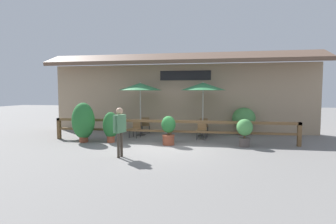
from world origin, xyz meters
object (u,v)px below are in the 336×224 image
Objects in this scene: potted_plant_tall_tropical at (168,129)px; potted_plant_entrance_palm at (245,131)px; chair_near_streetside at (135,128)px; chair_middle_streetside at (202,129)px; potted_plant_corner_fern at (244,119)px; chair_middle_wallside at (204,125)px; pedestrian at (120,125)px; potted_plant_small_flowering at (83,121)px; dining_table_near at (140,123)px; dining_table_middle at (203,125)px; potted_plant_broad_leaf at (111,126)px; chair_near_wallside at (146,124)px; patio_umbrella_middle at (203,87)px; patio_umbrella_near at (140,87)px.

potted_plant_tall_tropical is 1.08× the size of potted_plant_entrance_palm.
chair_near_streetside is 1.00× the size of chair_middle_streetside.
chair_near_streetside is 0.61× the size of potted_plant_corner_fern.
pedestrian reaches higher than chair_middle_wallside.
potted_plant_small_flowering reaches higher than chair_middle_streetside.
potted_plant_corner_fern reaches higher than potted_plant_tall_tropical.
pedestrian is (-1.22, -2.29, 0.42)m from potted_plant_tall_tropical.
dining_table_near is 2.79m from potted_plant_tall_tropical.
dining_table_middle is 0.66× the size of potted_plant_corner_fern.
chair_near_streetside is at bearing 63.91° from potted_plant_broad_leaf.
chair_near_wallside is 0.32× the size of patio_umbrella_middle.
patio_umbrella_near is 2.05m from chair_near_streetside.
dining_table_near is at bearing 70.60° from potted_plant_broad_leaf.
potted_plant_small_flowering is at bearing -157.43° from chair_middle_streetside.
chair_near_streetside is 3.09m from chair_middle_streetside.
chair_middle_wallside is at bearing 13.26° from dining_table_near.
chair_middle_streetside is 4.01m from potted_plant_broad_leaf.
patio_umbrella_middle reaches higher than chair_middle_wallside.
potted_plant_small_flowering is at bearing 44.41° from chair_near_wallside.
pedestrian is at bearing -82.88° from dining_table_near.
chair_near_wallside is 5.40m from potted_plant_entrance_palm.
patio_umbrella_middle is 3.14× the size of chair_middle_streetside.
patio_umbrella_near is 1.91× the size of potted_plant_corner_fern.
chair_middle_streetside is 1.41m from chair_middle_wallside.
potted_plant_entrance_palm is (4.81, -1.33, 0.17)m from chair_near_streetside.
potted_plant_corner_fern is (5.04, 0.88, -1.59)m from patio_umbrella_near.
chair_near_streetside is 2.42m from potted_plant_small_flowering.
potted_plant_small_flowering is at bearing -127.55° from chair_near_streetside.
potted_plant_small_flowering is (-1.88, -2.21, 0.30)m from dining_table_near.
potted_plant_broad_leaf is 0.79× the size of pedestrian.
potted_plant_corner_fern is (0.29, 2.90, 0.18)m from potted_plant_entrance_palm.
chair_middle_wallside is at bearing -175.57° from potted_plant_corner_fern.
potted_plant_broad_leaf is at bearing 7.29° from potted_plant_small_flowering.
potted_plant_entrance_palm is at bearing -95.77° from potted_plant_corner_fern.
potted_plant_corner_fern is at bearing -173.39° from chair_middle_wallside.
potted_plant_broad_leaf is at bearing -109.40° from patio_umbrella_near.
potted_plant_tall_tropical is at bearing 169.04° from pedestrian.
pedestrian reaches higher than potted_plant_entrance_palm.
chair_near_wallside is 5.18m from pedestrian.
chair_middle_wallside is (0.05, 1.41, 0.00)m from chair_middle_streetside.
potted_plant_small_flowering reaches higher than chair_near_streetside.
potted_plant_small_flowering is at bearing -172.71° from potted_plant_broad_leaf.
potted_plant_broad_leaf is at bearing -179.63° from potted_plant_entrance_palm.
potted_plant_tall_tropical is (2.49, -0.10, -0.07)m from potted_plant_broad_leaf.
potted_plant_small_flowering is 1.55× the size of potted_plant_entrance_palm.
chair_middle_wallside reaches higher than dining_table_middle.
potted_plant_broad_leaf is 0.77× the size of potted_plant_small_flowering.
dining_table_near is 3.55m from patio_umbrella_middle.
dining_table_near is 1.09× the size of chair_near_streetside.
chair_near_streetside is 0.49× the size of potted_plant_small_flowering.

